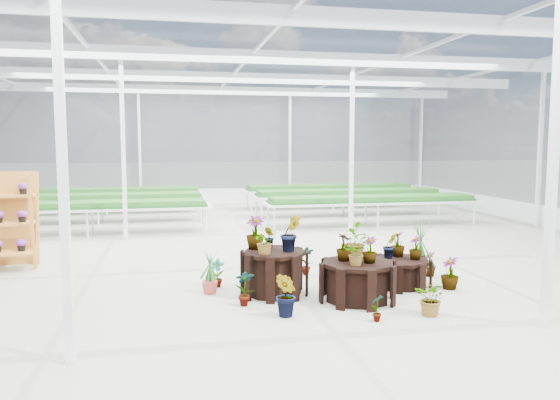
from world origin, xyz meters
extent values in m
plane|color=gray|center=(0.00, 0.00, 0.00)|extent=(24.00, 24.00, 0.00)
cylinder|color=black|center=(-0.25, -1.75, 0.36)|extent=(1.32, 1.32, 0.72)
cylinder|color=black|center=(0.95, -2.35, 0.31)|extent=(1.19, 1.19, 0.62)
cylinder|color=black|center=(1.95, -1.65, 0.24)|extent=(1.36, 1.36, 0.47)
imported|color=#21581C|center=(-0.52, -1.52, 0.99)|extent=(0.42, 0.42, 0.55)
imported|color=#21581C|center=(0.00, -1.83, 1.02)|extent=(0.34, 0.28, 0.60)
imported|color=#21581C|center=(-0.27, -1.45, 0.89)|extent=(0.18, 0.21, 0.35)
imported|color=#21581C|center=(-0.44, -1.98, 0.92)|extent=(0.45, 0.42, 0.41)
imported|color=#21581C|center=(0.77, -2.22, 0.84)|extent=(0.32, 0.32, 0.44)
imported|color=#21581C|center=(1.10, -2.45, 0.82)|extent=(0.32, 0.32, 0.41)
imported|color=#21581C|center=(0.95, -2.12, 0.90)|extent=(0.49, 0.55, 0.56)
imported|color=#21581C|center=(0.84, -2.57, 0.81)|extent=(0.45, 0.44, 0.38)
imported|color=#21581C|center=(1.81, -1.57, 0.70)|extent=(0.27, 0.23, 0.45)
imported|color=#21581C|center=(2.20, -1.73, 0.68)|extent=(0.25, 0.25, 0.41)
imported|color=#21581C|center=(2.01, -1.43, 0.70)|extent=(0.35, 0.35, 0.45)
imported|color=#21581C|center=(-0.80, -2.26, 0.27)|extent=(0.30, 0.21, 0.55)
imported|color=#21581C|center=(-1.11, -1.10, 0.25)|extent=(0.29, 0.23, 0.49)
imported|color=#21581C|center=(-0.29, -2.92, 0.32)|extent=(0.35, 0.40, 0.64)
imported|color=#21581C|center=(0.89, -3.34, 0.19)|extent=(0.25, 0.22, 0.39)
imported|color=#21581C|center=(1.75, -3.25, 0.25)|extent=(0.60, 0.60, 0.50)
imported|color=#21581C|center=(2.71, -1.99, 0.27)|extent=(0.34, 0.34, 0.55)
imported|color=#21581C|center=(2.79, -1.10, 0.23)|extent=(0.27, 0.27, 0.46)
imported|color=#21581C|center=(1.60, -0.98, 0.31)|extent=(0.43, 0.41, 0.62)
imported|color=#21581C|center=(0.59, -0.57, 0.28)|extent=(0.30, 0.22, 0.55)
imported|color=#21581C|center=(-0.12, -0.86, 0.32)|extent=(0.46, 0.46, 0.63)
camera|label=1|loc=(-1.87, -10.22, 2.45)|focal=35.00mm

